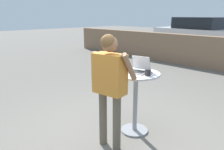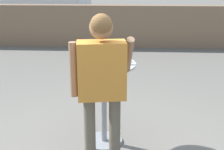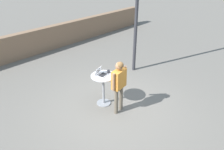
{
  "view_description": "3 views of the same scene",
  "coord_description": "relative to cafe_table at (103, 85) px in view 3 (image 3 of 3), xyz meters",
  "views": [
    {
      "loc": [
        1.98,
        -2.03,
        1.8
      ],
      "look_at": [
        -0.27,
        0.16,
        0.93
      ],
      "focal_mm": 35.0,
      "sensor_mm": 36.0,
      "label": 1
    },
    {
      "loc": [
        0.24,
        -2.83,
        1.89
      ],
      "look_at": [
        0.08,
        0.25,
        0.89
      ],
      "focal_mm": 50.0,
      "sensor_mm": 36.0,
      "label": 2
    },
    {
      "loc": [
        -3.83,
        -3.54,
        3.94
      ],
      "look_at": [
        0.17,
        0.27,
        0.96
      ],
      "focal_mm": 35.0,
      "sensor_mm": 36.0,
      "label": 3
    }
  ],
  "objects": [
    {
      "name": "coffee_mug",
      "position": [
        0.22,
        -0.0,
        0.35
      ],
      "size": [
        0.12,
        0.08,
        0.09
      ],
      "color": "#232328",
      "rests_on": "cafe_table"
    },
    {
      "name": "pavement_kerb",
      "position": [
        0.03,
        5.09,
        -0.11
      ],
      "size": [
        15.72,
        0.35,
        1.11
      ],
      "color": "#84664C",
      "rests_on": "ground_plane"
    },
    {
      "name": "standing_person",
      "position": [
        0.03,
        -0.58,
        0.34
      ],
      "size": [
        0.58,
        0.4,
        1.58
      ],
      "color": "brown",
      "rests_on": "ground_plane"
    },
    {
      "name": "laptop",
      "position": [
        -0.01,
        0.07,
        0.36
      ],
      "size": [
        0.35,
        0.36,
        0.23
      ],
      "color": "#B7BABF",
      "rests_on": "cafe_table"
    },
    {
      "name": "ground_plane",
      "position": [
        0.03,
        -0.42,
        -0.66
      ],
      "size": [
        50.0,
        50.0,
        0.0
      ],
      "primitive_type": "plane",
      "color": "slate"
    },
    {
      "name": "cafe_table",
      "position": [
        0.0,
        0.0,
        0.0
      ],
      "size": [
        0.72,
        0.72,
        0.97
      ],
      "color": "gray",
      "rests_on": "ground_plane"
    }
  ]
}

